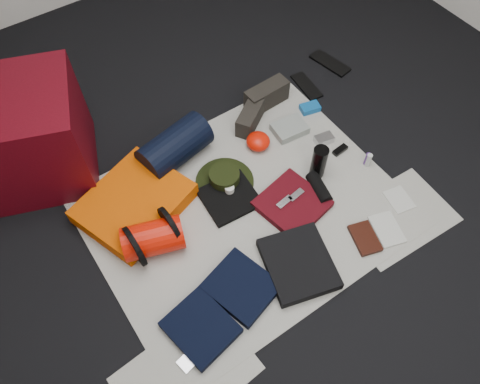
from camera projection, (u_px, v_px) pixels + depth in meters
floor at (245, 211)px, 2.55m from camera, size 4.50×4.50×0.02m
newspaper_mat at (245, 209)px, 2.54m from camera, size 1.60×1.30×0.01m
newspaper_sheet_front_left at (186, 374)px, 2.07m from camera, size 0.61×0.44×0.00m
newspaper_sheet_front_right at (397, 217)px, 2.51m from camera, size 0.60×0.43×0.00m
red_cabinet at (18, 138)px, 2.45m from camera, size 0.83×0.77×0.56m
sleeping_pad at (134, 203)px, 2.50m from camera, size 0.66×0.60×0.10m
stuff_sack at (153, 238)px, 2.34m from camera, size 0.34×0.26×0.18m
sack_strap_left at (135, 246)px, 2.29m from camera, size 0.02×0.22×0.22m
sack_strap_right at (170, 226)px, 2.35m from camera, size 0.03×0.22×0.22m
navy_duffel at (175, 147)px, 2.63m from camera, size 0.45×0.29×0.21m
boonie_brim at (225, 181)px, 2.63m from camera, size 0.41×0.41×0.01m
boonie_crown at (224, 177)px, 2.59m from camera, size 0.17×0.17×0.08m
hiking_boot_left at (250, 117)px, 2.82m from camera, size 0.26×0.22×0.13m
hiking_boot_right at (267, 95)px, 2.90m from camera, size 0.29×0.12×0.14m
flip_flop_left at (307, 86)px, 3.05m from camera, size 0.12×0.26×0.01m
flip_flop_right at (330, 63)px, 3.17m from camera, size 0.15×0.30×0.02m
trousers_navy_a at (201, 327)px, 2.15m from camera, size 0.31×0.34×0.05m
trousers_navy_b at (241, 287)px, 2.26m from camera, size 0.35×0.37×0.05m
trousers_charcoal at (298, 264)px, 2.33m from camera, size 0.41×0.44×0.06m
black_tshirt at (230, 198)px, 2.56m from camera, size 0.30×0.29×0.03m
red_shirt at (292, 204)px, 2.53m from camera, size 0.38×0.38×0.04m
orange_stuff_sack at (258, 141)px, 2.73m from camera, size 0.18×0.18×0.09m
first_aid_pouch at (290, 129)px, 2.82m from camera, size 0.21×0.17×0.05m
water_bottle at (319, 162)px, 2.58m from camera, size 0.10×0.10×0.21m
speaker at (319, 188)px, 2.56m from camera, size 0.12×0.20×0.07m
compact_camera at (324, 139)px, 2.77m from camera, size 0.12×0.08×0.04m
cyan_case at (310, 108)px, 2.92m from camera, size 0.13×0.10×0.04m
toiletry_purple at (367, 159)px, 2.66m from camera, size 0.03×0.03×0.09m
toiletry_clear at (368, 160)px, 2.66m from camera, size 0.04×0.04×0.09m
paperback_book at (365, 238)px, 2.42m from camera, size 0.17×0.21×0.03m
map_booklet at (387, 229)px, 2.46m from camera, size 0.19×0.23×0.01m
map_printout at (399, 200)px, 2.56m from camera, size 0.15×0.17×0.01m
sunglasses at (340, 150)px, 2.74m from camera, size 0.10×0.05×0.02m
key_cluster at (187, 362)px, 2.09m from camera, size 0.08×0.08×0.01m
tape_roll at (230, 189)px, 2.55m from camera, size 0.05×0.05×0.04m
energy_bar_a at (284, 202)px, 2.50m from camera, size 0.10×0.05×0.01m
energy_bar_b at (296, 195)px, 2.52m from camera, size 0.10×0.05×0.01m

